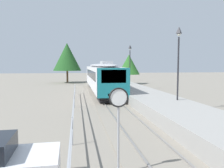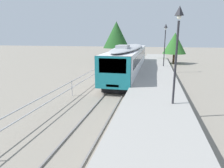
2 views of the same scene
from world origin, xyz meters
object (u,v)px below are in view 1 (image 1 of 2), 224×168
Objects in this scene: platform_lamp_mid_platform at (179,49)px; speed_limit_sign at (119,110)px; commuter_train at (102,76)px; platform_lamp_far_end at (130,57)px.

platform_lamp_mid_platform reaches higher than speed_limit_sign.
speed_limit_sign is (-6.08, -9.09, -2.50)m from platform_lamp_mid_platform.
platform_lamp_far_end is (4.25, 2.61, 2.48)m from commuter_train.
speed_limit_sign is at bearing -123.76° from platform_lamp_mid_platform.
commuter_train is 13.75m from platform_lamp_mid_platform.
commuter_train is at bearing 85.24° from speed_limit_sign.
platform_lamp_mid_platform is 1.00× the size of platform_lamp_far_end.
platform_lamp_far_end is at bearing 76.09° from speed_limit_sign.
platform_lamp_mid_platform is 15.45m from platform_lamp_far_end.
commuter_train is 22.01m from speed_limit_sign.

